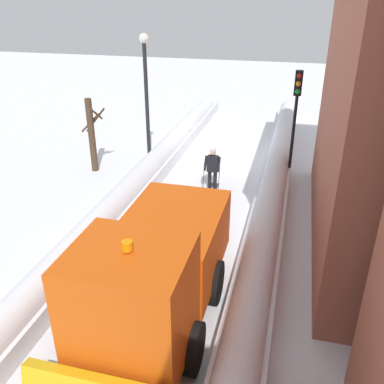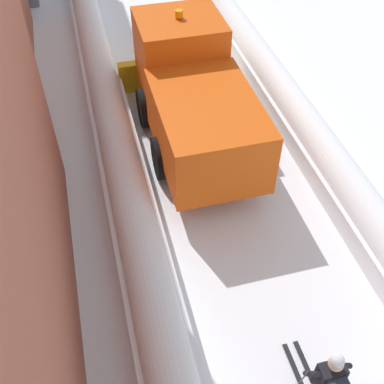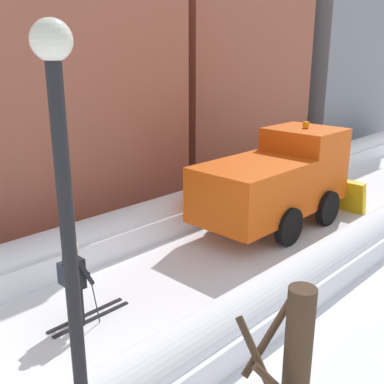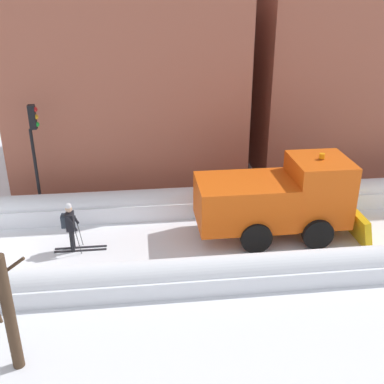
{
  "view_description": "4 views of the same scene",
  "coord_description": "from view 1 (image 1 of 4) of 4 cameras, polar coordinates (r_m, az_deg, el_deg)",
  "views": [
    {
      "loc": [
        -3.09,
        18.67,
        7.07
      ],
      "look_at": [
        -0.21,
        7.46,
        1.49
      ],
      "focal_mm": 39.01,
      "sensor_mm": 36.0,
      "label": 1
    },
    {
      "loc": [
        -3.0,
        1.71,
        8.38
      ],
      "look_at": [
        -1.24,
        8.5,
        1.18
      ],
      "focal_mm": 44.08,
      "sensor_mm": 36.0,
      "label": 2
    },
    {
      "loc": [
        7.16,
        -0.12,
        5.3
      ],
      "look_at": [
        -0.72,
        8.01,
        1.8
      ],
      "focal_mm": 43.1,
      "sensor_mm": 36.0,
      "label": 3
    },
    {
      "loc": [
        14.43,
        6.58,
        8.65
      ],
      "look_at": [
        -0.84,
        8.4,
        1.7
      ],
      "focal_mm": 44.04,
      "sensor_mm": 36.0,
      "label": 4
    }
  ],
  "objects": [
    {
      "name": "snowbank_right",
      "position": [
        12.27,
        -15.64,
        -8.04
      ],
      "size": [
        1.1,
        36.0,
        1.02
      ],
      "color": "white",
      "rests_on": "ground"
    },
    {
      "name": "snowbank_left",
      "position": [
        10.89,
        8.68,
        -11.71
      ],
      "size": [
        1.1,
        36.0,
        1.11
      ],
      "color": "white",
      "rests_on": "ground"
    },
    {
      "name": "ground_plane",
      "position": [
        11.61,
        -4.21,
        -11.86
      ],
      "size": [
        80.0,
        80.0,
        0.0
      ],
      "primitive_type": "plane",
      "color": "white"
    },
    {
      "name": "street_lamp",
      "position": [
        17.98,
        -6.3,
        14.18
      ],
      "size": [
        0.4,
        0.4,
        5.59
      ],
      "color": "black",
      "rests_on": "ground"
    },
    {
      "name": "traffic_light_pole",
      "position": [
        16.43,
        14.01,
        11.2
      ],
      "size": [
        0.28,
        0.42,
        4.5
      ],
      "color": "black",
      "rests_on": "ground"
    },
    {
      "name": "plow_truck",
      "position": [
        9.43,
        -4.97,
        -10.75
      ],
      "size": [
        3.2,
        5.98,
        3.12
      ],
      "color": "#DB510F",
      "rests_on": "ground"
    },
    {
      "name": "skier",
      "position": [
        16.03,
        2.84,
        3.48
      ],
      "size": [
        0.62,
        1.8,
        1.81
      ],
      "color": "black",
      "rests_on": "ground"
    },
    {
      "name": "bare_tree_near",
      "position": [
        18.22,
        -13.52,
        7.68
      ],
      "size": [
        1.08,
        0.96,
        3.15
      ],
      "color": "#463222",
      "rests_on": "ground"
    }
  ]
}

